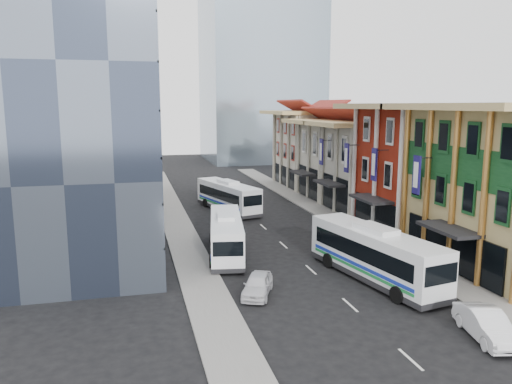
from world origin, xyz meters
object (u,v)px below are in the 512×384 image
object	(u,v)px
shophouse_tan	(502,191)
bus_right	(375,253)
sedan_left	(257,285)
bus_left_far	(228,196)
sedan_right	(487,325)
office_tower	(77,73)
bus_left_near	(226,234)

from	to	relation	value
shophouse_tan	bus_right	distance (m)	11.17
bus_right	sedan_left	bearing A→B (deg)	173.97
bus_left_far	bus_right	xyz separation A→B (m)	(5.58, -25.76, 0.16)
sedan_right	office_tower	bearing A→B (deg)	143.94
sedan_right	shophouse_tan	bearing A→B (deg)	59.63
sedan_left	office_tower	bearing A→B (deg)	152.12
bus_right	sedan_left	xyz separation A→B (m)	(-8.79, -0.76, -1.29)
shophouse_tan	bus_left_near	xyz separation A→B (m)	(-19.50, 8.44, -4.24)
shophouse_tan	sedan_right	size ratio (longest dim) A/B	2.91
bus_right	sedan_left	world-z (taller)	bus_right
bus_right	bus_left_far	bearing A→B (deg)	91.24
bus_right	sedan_right	bearing A→B (deg)	-92.11
shophouse_tan	sedan_right	xyz separation A→B (m)	(-8.90, -10.00, -5.21)
bus_left_near	sedan_right	xyz separation A→B (m)	(10.60, -18.44, -0.97)
bus_left_near	sedan_right	size ratio (longest dim) A/B	2.29
shophouse_tan	bus_right	world-z (taller)	shophouse_tan
office_tower	bus_left_far	xyz separation A→B (m)	(15.00, 11.55, -13.16)
office_tower	sedan_left	distance (m)	23.82
bus_right	sedan_right	size ratio (longest dim) A/B	2.60
sedan_left	sedan_right	size ratio (longest dim) A/B	0.87
bus_left_near	sedan_right	bearing A→B (deg)	-50.82
shophouse_tan	bus_left_far	xyz separation A→B (m)	(-16.00, 25.55, -4.16)
shophouse_tan	bus_left_far	distance (m)	30.43
bus_left_near	bus_right	world-z (taller)	bus_right
shophouse_tan	bus_right	xyz separation A→B (m)	(-10.42, -0.22, -4.00)
bus_left_near	bus_right	bearing A→B (deg)	-34.36
bus_left_near	bus_left_far	bearing A→B (deg)	87.72
office_tower	bus_left_near	xyz separation A→B (m)	(11.50, -5.56, -13.24)
bus_right	sedan_left	distance (m)	8.92
bus_left_far	office_tower	bearing A→B (deg)	-159.37
office_tower	bus_left_far	world-z (taller)	office_tower
bus_right	sedan_right	world-z (taller)	bus_right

